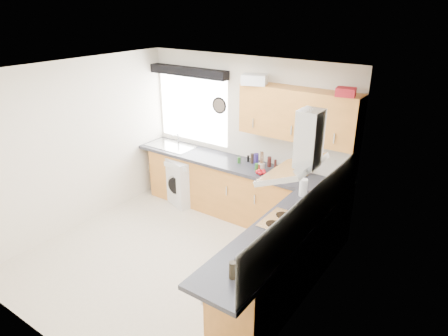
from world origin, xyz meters
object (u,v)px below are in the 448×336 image
Objects in this scene: upper_cabinets at (298,114)px; washing_machine at (186,180)px; extractor_hood at (301,154)px; oven at (284,259)px.

upper_cabinets is 2.35m from washing_machine.
upper_cabinets is 2.11× the size of washing_machine.
washing_machine is at bearing 156.47° from extractor_hood.
washing_machine is at bearing 155.61° from oven.
extractor_hood is 3.08m from washing_machine.
oven is 1.35m from extractor_hood.
oven is at bearing -67.46° from upper_cabinets.
upper_cabinets is (-0.65, 1.33, 0.03)m from extractor_hood.
washing_machine is (-2.53, 1.10, -1.37)m from extractor_hood.
extractor_hood is at bearing -4.53° from washing_machine.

